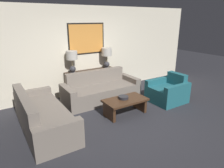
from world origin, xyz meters
The scene contains 10 objects.
ground_plane centered at (0.00, 0.00, 0.00)m, with size 20.00×20.00×0.00m, color #28282D.
back_wall centered at (0.00, 2.32, 1.33)m, with size 8.28×0.12×2.65m.
console_table centered at (0.00, 2.06, 0.38)m, with size 1.60×0.36×0.77m.
table_lamp_left centered at (-0.58, 2.06, 1.20)m, with size 0.32×0.32×0.64m.
table_lamp_right centered at (0.58, 2.06, 1.20)m, with size 0.32×0.32×0.64m.
couch_by_back_wall centered at (0.00, 1.45, 0.29)m, with size 2.19×0.88×0.83m.
couch_by_side centered at (-1.85, 0.71, 0.29)m, with size 0.88×2.19×0.83m.
coffee_table centered at (0.07, 0.33, 0.29)m, with size 1.07×0.59×0.40m.
decorative_bowl centered at (0.05, 0.39, 0.43)m, with size 0.25×0.25×0.07m.
armchair_near_back_wall centered at (1.58, 0.34, 0.28)m, with size 0.93×0.88×0.79m.
Camera 1 is at (-2.64, -3.32, 2.29)m, focal length 32.00 mm.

